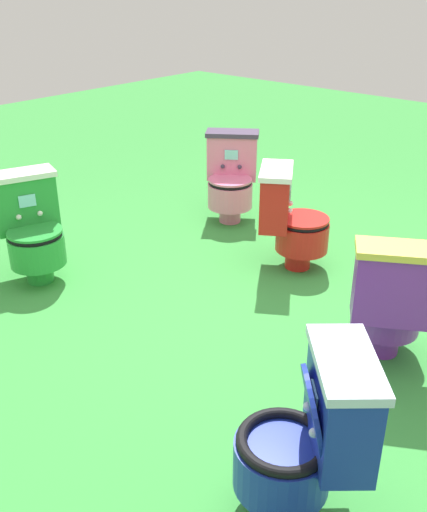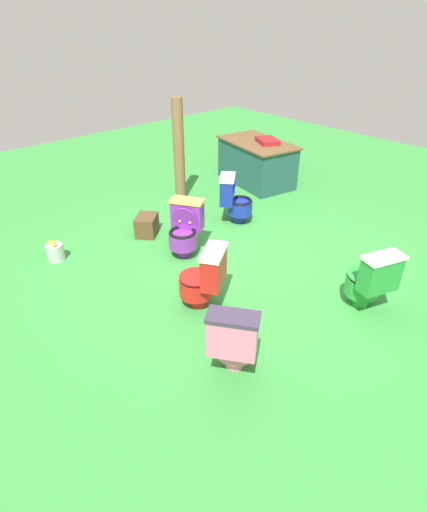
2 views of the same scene
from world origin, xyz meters
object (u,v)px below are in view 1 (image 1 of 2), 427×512
at_px(toilet_red, 290,218).
at_px(toilet_blue, 309,437).
at_px(toilet_green, 31,227).
at_px(toilet_pink, 231,177).
at_px(toilet_purple, 391,299).

bearing_deg(toilet_red, toilet_blue, 3.42).
distance_m(toilet_blue, toilet_red, 2.14).
bearing_deg(toilet_green, toilet_pink, -170.97).
bearing_deg(toilet_pink, toilet_blue, 99.55).
xyz_separation_m(toilet_pink, toilet_green, (0.32, 1.71, 0.00)).
distance_m(toilet_pink, toilet_purple, 2.18).
bearing_deg(toilet_purple, toilet_blue, -109.54).
bearing_deg(toilet_blue, toilet_pink, 3.29).
relative_size(toilet_purple, toilet_red, 1.00).
bearing_deg(toilet_red, toilet_purple, 27.63).
height_order(toilet_blue, toilet_red, same).
relative_size(toilet_blue, toilet_purple, 1.00).
distance_m(toilet_green, toilet_red, 1.76).
relative_size(toilet_pink, toilet_blue, 1.00).
bearing_deg(toilet_green, toilet_blue, 99.58).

